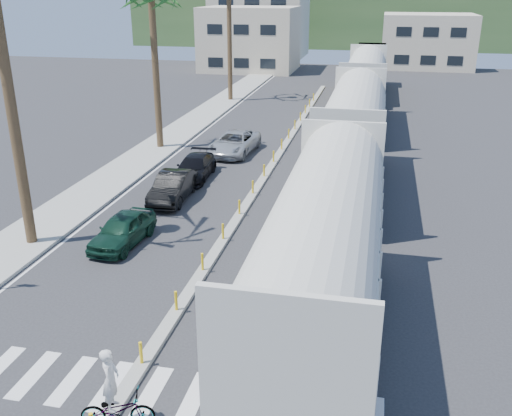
{
  "coord_description": "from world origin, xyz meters",
  "views": [
    {
      "loc": [
        6.2,
        -13.85,
        10.4
      ],
      "look_at": [
        1.63,
        7.25,
        2.0
      ],
      "focal_mm": 40.0,
      "sensor_mm": 36.0,
      "label": 1
    }
  ],
  "objects": [
    {
      "name": "car_rear",
      "position": [
        -2.98,
        21.82,
        0.73
      ],
      "size": [
        3.28,
        5.63,
        1.45
      ],
      "primitive_type": "imported",
      "rotation": [
        0.0,
        0.0,
        -0.08
      ],
      "color": "#B5B8BB",
      "rests_on": "ground"
    },
    {
      "name": "cyclist",
      "position": [
        0.34,
        -3.36,
        0.71
      ],
      "size": [
        1.54,
        2.18,
        2.26
      ],
      "rotation": [
        0.0,
        0.0,
        1.82
      ],
      "color": "#9EA0A5",
      "rests_on": "ground"
    },
    {
      "name": "hillside",
      "position": [
        0.0,
        100.0,
        6.0
      ],
      "size": [
        80.0,
        20.0,
        12.0
      ],
      "primitive_type": "cube",
      "color": "#385628",
      "rests_on": "ground"
    },
    {
      "name": "sidewalk",
      "position": [
        -8.5,
        25.0,
        0.07
      ],
      "size": [
        3.0,
        90.0,
        0.15
      ],
      "primitive_type": "cube",
      "color": "gray",
      "rests_on": "ground"
    },
    {
      "name": "rails",
      "position": [
        5.0,
        28.0,
        0.03
      ],
      "size": [
        1.56,
        100.0,
        0.06
      ],
      "color": "black",
      "rests_on": "ground"
    },
    {
      "name": "ground",
      "position": [
        0.0,
        0.0,
        0.0
      ],
      "size": [
        140.0,
        140.0,
        0.0
      ],
      "primitive_type": "plane",
      "color": "#28282B",
      "rests_on": "ground"
    },
    {
      "name": "lane_markings",
      "position": [
        -2.15,
        25.0,
        0.0
      ],
      "size": [
        9.42,
        90.0,
        0.01
      ],
      "color": "silver",
      "rests_on": "ground"
    },
    {
      "name": "freight_train",
      "position": [
        5.0,
        21.13,
        2.91
      ],
      "size": [
        3.0,
        60.94,
        5.85
      ],
      "color": "beige",
      "rests_on": "ground"
    },
    {
      "name": "crosswalk",
      "position": [
        0.0,
        -2.0,
        0.01
      ],
      "size": [
        14.0,
        2.2,
        0.01
      ],
      "primitive_type": "cube",
      "color": "silver",
      "rests_on": "ground"
    },
    {
      "name": "car_second",
      "position": [
        -3.91,
        12.48,
        0.73
      ],
      "size": [
        1.97,
        4.57,
        1.46
      ],
      "primitive_type": "imported",
      "rotation": [
        0.0,
        0.0,
        0.05
      ],
      "color": "black",
      "rests_on": "ground"
    },
    {
      "name": "median",
      "position": [
        0.0,
        19.96,
        0.09
      ],
      "size": [
        0.45,
        60.0,
        0.85
      ],
      "color": "gray",
      "rests_on": "ground"
    },
    {
      "name": "buildings",
      "position": [
        -6.41,
        71.66,
        4.36
      ],
      "size": [
        38.0,
        27.0,
        10.0
      ],
      "color": "#BBAE95",
      "rests_on": "ground"
    },
    {
      "name": "car_lead",
      "position": [
        -4.14,
        6.84,
        0.68
      ],
      "size": [
        2.18,
        4.24,
        1.37
      ],
      "primitive_type": "imported",
      "rotation": [
        0.0,
        0.0,
        -0.07
      ],
      "color": "#103224",
      "rests_on": "ground"
    },
    {
      "name": "car_third",
      "position": [
        -3.94,
        16.18,
        0.65
      ],
      "size": [
        2.18,
        4.64,
        1.31
      ],
      "primitive_type": "imported",
      "rotation": [
        0.0,
        0.0,
        0.04
      ],
      "color": "black",
      "rests_on": "ground"
    }
  ]
}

